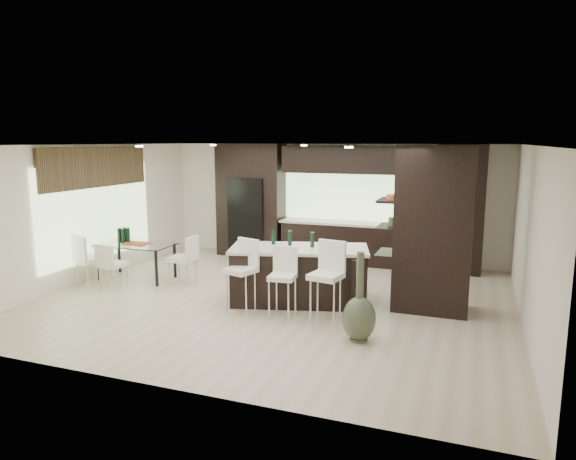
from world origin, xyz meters
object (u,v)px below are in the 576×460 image
at_px(stool_left, 241,283).
at_px(stool_mid, 282,289).
at_px(bench, 327,281).
at_px(floor_vase, 360,297).
at_px(chair_end, 183,262).
at_px(kitchen_island, 299,275).
at_px(dining_table, 137,262).
at_px(chair_near, 113,268).
at_px(stool_right, 326,291).
at_px(chair_far, 92,263).

bearing_deg(stool_left, stool_mid, 18.84).
height_order(bench, floor_vase, floor_vase).
bearing_deg(floor_vase, chair_end, 156.87).
xyz_separation_m(kitchen_island, dining_table, (-3.58, 0.31, -0.13)).
bearing_deg(stool_left, chair_near, -170.31).
bearing_deg(stool_left, bench, 70.47).
distance_m(floor_vase, chair_near, 5.02).
relative_size(kitchen_island, floor_vase, 1.84).
relative_size(stool_mid, floor_vase, 0.71).
distance_m(stool_right, floor_vase, 0.83).
distance_m(stool_mid, chair_near, 3.60).
distance_m(kitchen_island, chair_near, 3.60).
xyz_separation_m(stool_left, stool_mid, (0.72, 0.01, -0.03)).
bearing_deg(floor_vase, dining_table, 161.51).
bearing_deg(floor_vase, bench, 117.83).
relative_size(floor_vase, chair_far, 1.35).
xyz_separation_m(stool_mid, stool_right, (0.72, -0.03, 0.06)).
bearing_deg(dining_table, kitchen_island, -6.90).
distance_m(stool_left, dining_table, 3.07).
xyz_separation_m(dining_table, chair_end, (1.07, 0.00, 0.08)).
xyz_separation_m(stool_mid, chair_far, (-4.04, 0.35, 0.02)).
height_order(dining_table, chair_far, chair_far).
height_order(stool_left, floor_vase, floor_vase).
xyz_separation_m(bench, chair_end, (-2.85, -0.27, 0.18)).
bearing_deg(kitchen_island, floor_vase, -60.19).
bearing_deg(kitchen_island, bench, 44.00).
bearing_deg(stool_right, bench, 115.67).
xyz_separation_m(stool_left, bench, (1.06, 1.39, -0.23)).
bearing_deg(bench, kitchen_island, -133.09).
bearing_deg(stool_right, kitchen_island, 141.59).
relative_size(stool_mid, dining_table, 0.60).
bearing_deg(dining_table, chair_end, -2.01).
bearing_deg(bench, chair_near, -178.30).
relative_size(kitchen_island, stool_mid, 2.59).
distance_m(kitchen_island, chair_end, 2.52).
height_order(stool_left, chair_end, stool_left).
relative_size(bench, floor_vase, 1.05).
xyz_separation_m(chair_near, chair_end, (1.07, 0.72, 0.04)).
distance_m(kitchen_island, chair_far, 4.07).
bearing_deg(kitchen_island, stool_right, -64.53).
bearing_deg(chair_far, chair_near, 24.89).
xyz_separation_m(kitchen_island, floor_vase, (1.36, -1.34, 0.15)).
distance_m(stool_right, bench, 1.48).
distance_m(dining_table, chair_near, 0.72).
height_order(stool_right, dining_table, stool_right).
bearing_deg(kitchen_island, stool_left, -146.75).
relative_size(dining_table, chair_near, 1.86).
bearing_deg(chair_near, stool_left, -2.73).
relative_size(stool_left, stool_right, 0.95).
xyz_separation_m(kitchen_island, chair_end, (-2.51, 0.31, -0.05)).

